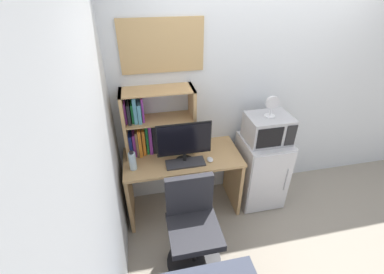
{
  "coord_description": "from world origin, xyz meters",
  "views": [
    {
      "loc": [
        -1.29,
        -2.54,
        2.44
      ],
      "look_at": [
        -0.82,
        -0.33,
        1.02
      ],
      "focal_mm": 24.36,
      "sensor_mm": 36.0,
      "label": 1
    }
  ],
  "objects": [
    {
      "name": "mini_fridge",
      "position": [
        0.03,
        -0.32,
        0.43
      ],
      "size": [
        0.51,
        0.53,
        0.86
      ],
      "color": "silver",
      "rests_on": "ground_plane"
    },
    {
      "name": "wall_back",
      "position": [
        0.4,
        0.02,
        1.3
      ],
      "size": [
        6.4,
        0.04,
        2.6
      ],
      "primitive_type": "cube",
      "color": "silver",
      "rests_on": "ground_plane"
    },
    {
      "name": "monitor",
      "position": [
        -0.92,
        -0.39,
        1.02
      ],
      "size": [
        0.55,
        0.19,
        0.45
      ],
      "color": "black",
      "rests_on": "desk"
    },
    {
      "name": "computer_mouse",
      "position": [
        -0.65,
        -0.43,
        0.79
      ],
      "size": [
        0.06,
        0.09,
        0.03
      ],
      "primitive_type": "ellipsoid",
      "color": "silver",
      "rests_on": "desk"
    },
    {
      "name": "desk_fan",
      "position": [
        0.02,
        -0.32,
        1.29
      ],
      "size": [
        0.14,
        0.11,
        0.23
      ],
      "color": "silver",
      "rests_on": "microwave"
    },
    {
      "name": "wall_left",
      "position": [
        -1.62,
        -1.6,
        1.3
      ],
      "size": [
        0.04,
        4.4,
        2.6
      ],
      "primitive_type": "cube",
      "color": "silver",
      "rests_on": "ground_plane"
    },
    {
      "name": "water_bottle",
      "position": [
        -1.44,
        -0.4,
        0.87
      ],
      "size": [
        0.07,
        0.07,
        0.21
      ],
      "color": "silver",
      "rests_on": "desk"
    },
    {
      "name": "wall_corkboard",
      "position": [
        -1.04,
        -0.01,
        1.87
      ],
      "size": [
        0.8,
        0.02,
        0.5
      ],
      "primitive_type": "cube",
      "color": "tan"
    },
    {
      "name": "hutch_bookshelf",
      "position": [
        -1.24,
        -0.13,
        1.12
      ],
      "size": [
        0.73,
        0.29,
        0.72
      ],
      "color": "tan",
      "rests_on": "desk"
    },
    {
      "name": "keyboard",
      "position": [
        -0.92,
        -0.43,
        0.78
      ],
      "size": [
        0.4,
        0.16,
        0.02
      ],
      "primitive_type": "cube",
      "color": "#333338",
      "rests_on": "desk"
    },
    {
      "name": "microwave",
      "position": [
        0.03,
        -0.31,
        1.01
      ],
      "size": [
        0.47,
        0.37,
        0.3
      ],
      "color": "#ADADB2",
      "rests_on": "mini_fridge"
    },
    {
      "name": "desk_chair",
      "position": [
        -0.95,
        -0.97,
        0.4
      ],
      "size": [
        0.53,
        0.53,
        0.93
      ],
      "color": "black",
      "rests_on": "ground_plane"
    },
    {
      "name": "desk",
      "position": [
        -0.92,
        -0.3,
        0.53
      ],
      "size": [
        1.25,
        0.59,
        0.77
      ],
      "color": "tan",
      "rests_on": "ground_plane"
    }
  ]
}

